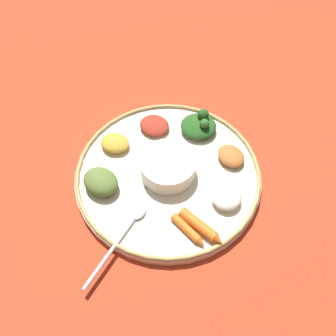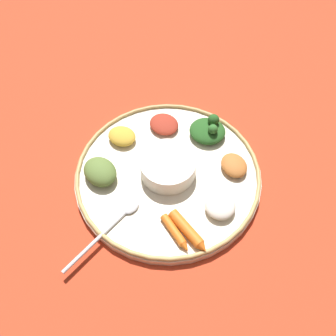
{
  "view_description": "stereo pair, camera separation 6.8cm",
  "coord_description": "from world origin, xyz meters",
  "px_view_note": "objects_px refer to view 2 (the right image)",
  "views": [
    {
      "loc": [
        -0.38,
        0.08,
        0.59
      ],
      "look_at": [
        0.0,
        0.0,
        0.03
      ],
      "focal_mm": 37.89,
      "sensor_mm": 36.0,
      "label": 1
    },
    {
      "loc": [
        -0.38,
        0.01,
        0.59
      ],
      "look_at": [
        0.0,
        0.0,
        0.03
      ],
      "focal_mm": 37.89,
      "sensor_mm": 36.0,
      "label": 2
    }
  ],
  "objects_px": {
    "spoon": "(114,223)",
    "greens_pile": "(208,130)",
    "center_bowl": "(168,166)",
    "carrot_near_spoon": "(175,233)",
    "carrot_outer": "(188,231)"
  },
  "relations": [
    {
      "from": "spoon",
      "to": "carrot_near_spoon",
      "type": "relative_size",
      "value": 1.93
    },
    {
      "from": "greens_pile",
      "to": "carrot_outer",
      "type": "distance_m",
      "value": 0.23
    },
    {
      "from": "spoon",
      "to": "greens_pile",
      "type": "height_order",
      "value": "greens_pile"
    },
    {
      "from": "center_bowl",
      "to": "carrot_outer",
      "type": "distance_m",
      "value": 0.13
    },
    {
      "from": "carrot_outer",
      "to": "carrot_near_spoon",
      "type": "bearing_deg",
      "value": 93.6
    },
    {
      "from": "greens_pile",
      "to": "carrot_outer",
      "type": "height_order",
      "value": "greens_pile"
    },
    {
      "from": "center_bowl",
      "to": "spoon",
      "type": "bearing_deg",
      "value": 137.75
    },
    {
      "from": "greens_pile",
      "to": "carrot_near_spoon",
      "type": "height_order",
      "value": "greens_pile"
    },
    {
      "from": "spoon",
      "to": "carrot_outer",
      "type": "relative_size",
      "value": 1.68
    },
    {
      "from": "greens_pile",
      "to": "center_bowl",
      "type": "bearing_deg",
      "value": 137.42
    },
    {
      "from": "greens_pile",
      "to": "spoon",
      "type": "bearing_deg",
      "value": 137.6
    },
    {
      "from": "center_bowl",
      "to": "carrot_near_spoon",
      "type": "height_order",
      "value": "center_bowl"
    },
    {
      "from": "greens_pile",
      "to": "carrot_near_spoon",
      "type": "bearing_deg",
      "value": 161.15
    },
    {
      "from": "spoon",
      "to": "greens_pile",
      "type": "bearing_deg",
      "value": -42.4
    },
    {
      "from": "center_bowl",
      "to": "greens_pile",
      "type": "bearing_deg",
      "value": -42.58
    }
  ]
}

